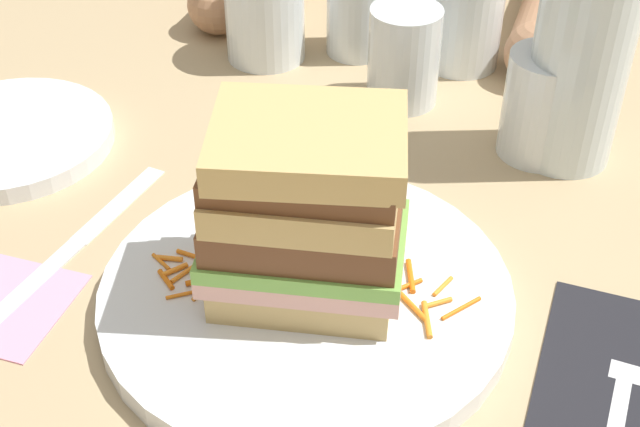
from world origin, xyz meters
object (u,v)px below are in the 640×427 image
Objects in this scene: sandwich at (306,212)px; napkin_dark at (624,381)px; knife at (77,242)px; juice_glass at (543,109)px; empty_tumbler_1 at (265,13)px; empty_tumbler_2 at (404,56)px; water_bottle at (587,27)px; empty_tumbler_0 at (464,19)px; empty_tumbler_3 at (358,14)px; side_plate at (9,137)px; main_plate at (306,294)px; fork at (620,404)px.

sandwich is 0.92× the size of napkin_dark.
juice_glass reaches higher than knife.
empty_tumbler_1 reaches higher than empty_tumbler_2.
sandwich is 0.29m from water_bottle.
empty_tumbler_0 is 0.11m from empty_tumbler_3.
water_bottle is at bearing -15.52° from empty_tumbler_2.
empty_tumbler_2 is 0.36m from side_plate.
side_plate is (-0.13, 0.10, 0.01)m from knife.
juice_glass is 1.01× the size of empty_tumbler_2.
main_plate is at bearing -120.90° from water_bottle.
sandwich reaches higher than knife.
side_plate is (-0.52, 0.13, 0.00)m from fork.
main_plate is 1.58× the size of side_plate.
knife is 0.38m from empty_tumbler_3.
side_plate is at bearing -131.91° from empty_tumbler_3.
juice_glass reaches higher than empty_tumbler_3.
empty_tumbler_2 is at bearing 160.68° from juice_glass.
empty_tumbler_2 is at bearing -49.41° from empty_tumbler_3.
napkin_dark is 0.79× the size of knife.
main_plate is at bearing 177.95° from sandwich.
sandwich reaches higher than empty_tumbler_0.
knife is at bearing 175.75° from fork.
juice_glass is at bearing 62.61° from main_plate.
empty_tumbler_0 reaches higher than juice_glass.
knife is 0.16m from side_plate.
water_bottle is at bearing -48.53° from empty_tumbler_0.
empty_tumbler_3 is (0.08, 0.04, -0.01)m from empty_tumbler_1.
empty_tumbler_3 is (-0.29, 0.37, 0.04)m from napkin_dark.
main_plate is 1.08× the size of water_bottle.
fork is 0.63× the size of water_bottle.
water_bottle is (0.33, 0.24, 0.12)m from knife.
empty_tumbler_3 is at bearing 126.29° from fork.
sandwich is at bearing -88.52° from empty_tumbler_2.
water_bottle reaches higher than juice_glass.
empty_tumbler_0 reaches higher than empty_tumbler_3.
sandwich is at bearing -2.05° from main_plate.
sandwich is 1.52× the size of empty_tumbler_0.
main_plate is at bearing -64.07° from empty_tumbler_1.
knife is (-0.19, 0.00, -0.08)m from sandwich.
sandwich is at bearing -94.56° from empty_tumbler_0.
empty_tumbler_1 is (-0.16, 0.33, 0.04)m from main_plate.
napkin_dark is 1.65× the size of empty_tumbler_0.
fork is (-0.00, -0.02, 0.00)m from napkin_dark.
knife is at bearing -106.98° from empty_tumbler_3.
sandwich is 0.34m from side_plate.
sandwich is at bearing 173.30° from fork.
main_plate is 2.96× the size of empty_tumbler_0.
empty_tumbler_1 is (-0.16, 0.33, -0.03)m from sandwich.
water_bottle reaches higher than knife.
empty_tumbler_0 is at bearing 114.43° from fork.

